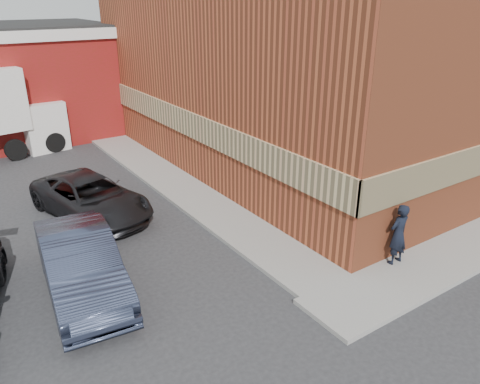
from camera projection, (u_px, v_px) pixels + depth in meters
ground at (308, 297)px, 11.66m from camera, size 90.00×90.00×0.00m
brick_building at (322, 49)px, 21.08m from camera, size 14.25×18.25×9.36m
sidewalk_west at (169, 180)px, 18.81m from camera, size 1.80×18.00×0.12m
man at (398, 234)px, 12.59m from camera, size 0.64×0.43×1.74m
sedan at (81, 265)px, 11.55m from camera, size 2.18×4.95×1.58m
suv_a at (91, 198)px, 15.64m from camera, size 3.30×5.29×1.36m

